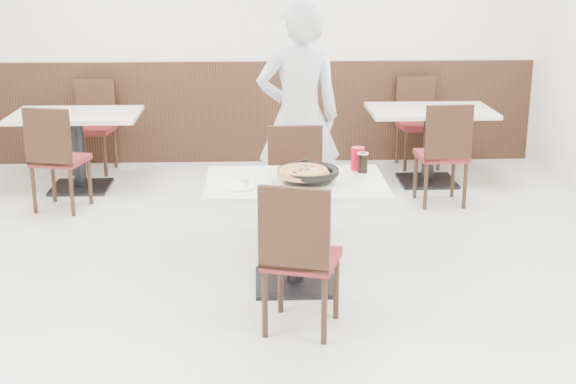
{
  "coord_description": "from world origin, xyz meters",
  "views": [
    {
      "loc": [
        -0.08,
        -5.14,
        2.21
      ],
      "look_at": [
        0.13,
        -0.3,
        0.77
      ],
      "focal_mm": 50.0,
      "sensor_mm": 36.0,
      "label": 1
    }
  ],
  "objects_px": {
    "main_table": "(295,233)",
    "bg_chair_right_far": "(419,123)",
    "pizza": "(303,174)",
    "bg_chair_left_far": "(92,127)",
    "pizza_pan": "(308,175)",
    "bg_chair_left_near": "(60,157)",
    "bg_table_right": "(429,146)",
    "chair_near": "(302,255)",
    "side_plate": "(240,187)",
    "cola_glass": "(363,163)",
    "bg_chair_right_near": "(441,153)",
    "diner_person": "(299,117)",
    "red_cup": "(358,159)",
    "bg_table_left": "(78,151)",
    "chair_far": "(297,193)"
  },
  "relations": [
    {
      "from": "chair_near",
      "to": "bg_chair_right_near",
      "type": "xyz_separation_m",
      "value": [
        1.41,
        2.5,
        0.0
      ]
    },
    {
      "from": "bg_chair_left_near",
      "to": "pizza_pan",
      "type": "bearing_deg",
      "value": -27.37
    },
    {
      "from": "side_plate",
      "to": "bg_table_right",
      "type": "height_order",
      "value": "side_plate"
    },
    {
      "from": "diner_person",
      "to": "bg_table_left",
      "type": "xyz_separation_m",
      "value": [
        -2.06,
        1.25,
        -0.56
      ]
    },
    {
      "from": "pizza",
      "to": "bg_chair_left_far",
      "type": "xyz_separation_m",
      "value": [
        -2.01,
        3.15,
        -0.34
      ]
    },
    {
      "from": "pizza_pan",
      "to": "chair_far",
      "type": "bearing_deg",
      "value": 93.28
    },
    {
      "from": "main_table",
      "to": "bg_chair_right_near",
      "type": "relative_size",
      "value": 1.26
    },
    {
      "from": "red_cup",
      "to": "bg_chair_left_far",
      "type": "relative_size",
      "value": 0.17
    },
    {
      "from": "cola_glass",
      "to": "bg_chair_left_far",
      "type": "relative_size",
      "value": 0.14
    },
    {
      "from": "pizza",
      "to": "red_cup",
      "type": "bearing_deg",
      "value": 38.02
    },
    {
      "from": "main_table",
      "to": "chair_near",
      "type": "height_order",
      "value": "chair_near"
    },
    {
      "from": "cola_glass",
      "to": "bg_chair_right_near",
      "type": "distance_m",
      "value": 1.93
    },
    {
      "from": "side_plate",
      "to": "bg_chair_right_far",
      "type": "xyz_separation_m",
      "value": [
        1.84,
        3.32,
        -0.28
      ]
    },
    {
      "from": "bg_table_right",
      "to": "chair_near",
      "type": "bearing_deg",
      "value": -114.38
    },
    {
      "from": "chair_far",
      "to": "pizza_pan",
      "type": "relative_size",
      "value": 2.55
    },
    {
      "from": "pizza_pan",
      "to": "diner_person",
      "type": "bearing_deg",
      "value": 89.87
    },
    {
      "from": "cola_glass",
      "to": "bg_table_right",
      "type": "xyz_separation_m",
      "value": [
        0.98,
        2.34,
        -0.44
      ]
    },
    {
      "from": "diner_person",
      "to": "bg_chair_left_far",
      "type": "relative_size",
      "value": 1.98
    },
    {
      "from": "cola_glass",
      "to": "bg_chair_right_near",
      "type": "height_order",
      "value": "bg_chair_right_near"
    },
    {
      "from": "bg_table_right",
      "to": "cola_glass",
      "type": "bearing_deg",
      "value": -112.69
    },
    {
      "from": "chair_near",
      "to": "bg_chair_left_near",
      "type": "relative_size",
      "value": 1.0
    },
    {
      "from": "chair_near",
      "to": "red_cup",
      "type": "height_order",
      "value": "chair_near"
    },
    {
      "from": "pizza_pan",
      "to": "bg_chair_left_near",
      "type": "xyz_separation_m",
      "value": [
        -2.08,
        1.84,
        -0.32
      ]
    },
    {
      "from": "pizza_pan",
      "to": "bg_chair_left_near",
      "type": "relative_size",
      "value": 0.39
    },
    {
      "from": "main_table",
      "to": "red_cup",
      "type": "distance_m",
      "value": 0.69
    },
    {
      "from": "chair_near",
      "to": "pizza",
      "type": "bearing_deg",
      "value": 102.86
    },
    {
      "from": "diner_person",
      "to": "bg_chair_right_near",
      "type": "xyz_separation_m",
      "value": [
        1.33,
        0.63,
        -0.46
      ]
    },
    {
      "from": "side_plate",
      "to": "pizza",
      "type": "bearing_deg",
      "value": 15.43
    },
    {
      "from": "diner_person",
      "to": "bg_table_right",
      "type": "relative_size",
      "value": 1.57
    },
    {
      "from": "pizza",
      "to": "side_plate",
      "type": "height_order",
      "value": "pizza"
    },
    {
      "from": "main_table",
      "to": "pizza",
      "type": "height_order",
      "value": "pizza"
    },
    {
      "from": "pizza_pan",
      "to": "bg_table_left",
      "type": "bearing_deg",
      "value": 129.73
    },
    {
      "from": "bg_table_right",
      "to": "bg_chair_right_far",
      "type": "bearing_deg",
      "value": 88.06
    },
    {
      "from": "main_table",
      "to": "bg_chair_left_near",
      "type": "distance_m",
      "value": 2.7
    },
    {
      "from": "side_plate",
      "to": "red_cup",
      "type": "distance_m",
      "value": 0.92
    },
    {
      "from": "chair_near",
      "to": "side_plate",
      "type": "height_order",
      "value": "chair_near"
    },
    {
      "from": "diner_person",
      "to": "bg_chair_right_near",
      "type": "bearing_deg",
      "value": -163.76
    },
    {
      "from": "bg_table_left",
      "to": "bg_chair_right_far",
      "type": "relative_size",
      "value": 1.26
    },
    {
      "from": "main_table",
      "to": "bg_chair_right_far",
      "type": "xyz_separation_m",
      "value": [
        1.48,
        3.15,
        0.1
      ]
    },
    {
      "from": "side_plate",
      "to": "bg_chair_right_far",
      "type": "distance_m",
      "value": 3.8
    },
    {
      "from": "bg_table_left",
      "to": "bg_table_right",
      "type": "bearing_deg",
      "value": 1.32
    },
    {
      "from": "red_cup",
      "to": "bg_chair_left_near",
      "type": "xyz_separation_m",
      "value": [
        -2.45,
        1.55,
        -0.35
      ]
    },
    {
      "from": "side_plate",
      "to": "bg_chair_left_near",
      "type": "height_order",
      "value": "bg_chair_left_near"
    },
    {
      "from": "chair_far",
      "to": "bg_chair_left_far",
      "type": "distance_m",
      "value": 3.18
    },
    {
      "from": "diner_person",
      "to": "bg_table_right",
      "type": "distance_m",
      "value": 1.99
    },
    {
      "from": "pizza",
      "to": "bg_table_left",
      "type": "height_order",
      "value": "pizza"
    },
    {
      "from": "side_plate",
      "to": "bg_chair_left_far",
      "type": "bearing_deg",
      "value": 116.1
    },
    {
      "from": "chair_near",
      "to": "cola_glass",
      "type": "height_order",
      "value": "chair_near"
    },
    {
      "from": "bg_chair_right_near",
      "to": "red_cup",
      "type": "bearing_deg",
      "value": -125.09
    },
    {
      "from": "side_plate",
      "to": "cola_glass",
      "type": "height_order",
      "value": "cola_glass"
    }
  ]
}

